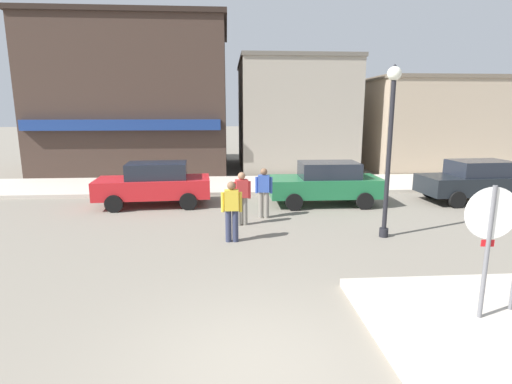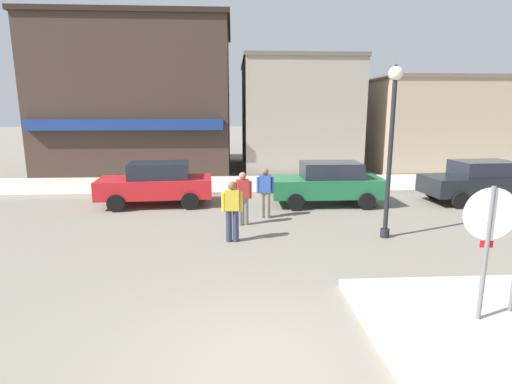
{
  "view_description": "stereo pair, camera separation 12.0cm",
  "coord_description": "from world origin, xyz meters",
  "px_view_note": "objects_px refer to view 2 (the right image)",
  "views": [
    {
      "loc": [
        -0.41,
        -4.73,
        3.41
      ],
      "look_at": [
        0.26,
        4.5,
        1.5
      ],
      "focal_mm": 28.0,
      "sensor_mm": 36.0,
      "label": 1
    },
    {
      "loc": [
        -0.29,
        -4.73,
        3.41
      ],
      "look_at": [
        0.26,
        4.5,
        1.5
      ],
      "focal_mm": 28.0,
      "sensor_mm": 36.0,
      "label": 2
    }
  ],
  "objects_px": {
    "parked_car_second": "(327,183)",
    "parked_car_third": "(479,181)",
    "lamp_post": "(392,128)",
    "pedestrian_crossing_near": "(243,197)",
    "pedestrian_crossing_far": "(265,191)",
    "stop_sign": "(488,236)",
    "parked_car_nearest": "(157,183)",
    "pedestrian_kerb_side": "(232,210)"
  },
  "relations": [
    {
      "from": "parked_car_second",
      "to": "parked_car_third",
      "type": "height_order",
      "value": "same"
    },
    {
      "from": "parked_car_third",
      "to": "parked_car_second",
      "type": "bearing_deg",
      "value": -179.6
    },
    {
      "from": "lamp_post",
      "to": "pedestrian_crossing_near",
      "type": "bearing_deg",
      "value": 159.74
    },
    {
      "from": "parked_car_second",
      "to": "pedestrian_crossing_far",
      "type": "relative_size",
      "value": 2.49
    },
    {
      "from": "stop_sign",
      "to": "pedestrian_crossing_near",
      "type": "bearing_deg",
      "value": 120.89
    },
    {
      "from": "lamp_post",
      "to": "pedestrian_crossing_far",
      "type": "bearing_deg",
      "value": 144.86
    },
    {
      "from": "lamp_post",
      "to": "pedestrian_crossing_near",
      "type": "distance_m",
      "value": 4.58
    },
    {
      "from": "pedestrian_crossing_near",
      "to": "lamp_post",
      "type": "bearing_deg",
      "value": -20.26
    },
    {
      "from": "parked_car_nearest",
      "to": "parked_car_third",
      "type": "relative_size",
      "value": 1.0
    },
    {
      "from": "stop_sign",
      "to": "parked_car_third",
      "type": "bearing_deg",
      "value": 58.12
    },
    {
      "from": "parked_car_third",
      "to": "pedestrian_kerb_side",
      "type": "relative_size",
      "value": 2.55
    },
    {
      "from": "parked_car_nearest",
      "to": "pedestrian_kerb_side",
      "type": "height_order",
      "value": "pedestrian_kerb_side"
    },
    {
      "from": "pedestrian_kerb_side",
      "to": "parked_car_second",
      "type": "bearing_deg",
      "value": 49.12
    },
    {
      "from": "parked_car_second",
      "to": "pedestrian_crossing_near",
      "type": "bearing_deg",
      "value": -141.76
    },
    {
      "from": "pedestrian_crossing_far",
      "to": "stop_sign",
      "type": "bearing_deg",
      "value": -67.09
    },
    {
      "from": "parked_car_third",
      "to": "parked_car_nearest",
      "type": "bearing_deg",
      "value": 178.82
    },
    {
      "from": "parked_car_nearest",
      "to": "parked_car_third",
      "type": "distance_m",
      "value": 11.93
    },
    {
      "from": "stop_sign",
      "to": "parked_car_nearest",
      "type": "xyz_separation_m",
      "value": [
        -6.63,
        8.75,
        -0.71
      ]
    },
    {
      "from": "parked_car_nearest",
      "to": "pedestrian_crossing_far",
      "type": "xyz_separation_m",
      "value": [
        3.78,
        -1.99,
        0.06
      ]
    },
    {
      "from": "stop_sign",
      "to": "lamp_post",
      "type": "height_order",
      "value": "lamp_post"
    },
    {
      "from": "lamp_post",
      "to": "parked_car_second",
      "type": "distance_m",
      "value": 4.49
    },
    {
      "from": "parked_car_third",
      "to": "stop_sign",
      "type": "bearing_deg",
      "value": -121.88
    },
    {
      "from": "lamp_post",
      "to": "stop_sign",
      "type": "bearing_deg",
      "value": -93.0
    },
    {
      "from": "pedestrian_crossing_near",
      "to": "pedestrian_kerb_side",
      "type": "distance_m",
      "value": 1.55
    },
    {
      "from": "stop_sign",
      "to": "pedestrian_crossing_far",
      "type": "bearing_deg",
      "value": 112.91
    },
    {
      "from": "parked_car_nearest",
      "to": "parked_car_second",
      "type": "height_order",
      "value": "same"
    },
    {
      "from": "parked_car_third",
      "to": "pedestrian_crossing_far",
      "type": "bearing_deg",
      "value": -167.91
    },
    {
      "from": "parked_car_nearest",
      "to": "pedestrian_crossing_far",
      "type": "relative_size",
      "value": 2.55
    },
    {
      "from": "pedestrian_kerb_side",
      "to": "lamp_post",
      "type": "bearing_deg",
      "value": 1.51
    },
    {
      "from": "lamp_post",
      "to": "pedestrian_kerb_side",
      "type": "distance_m",
      "value": 4.65
    },
    {
      "from": "pedestrian_kerb_side",
      "to": "parked_car_nearest",
      "type": "bearing_deg",
      "value": 122.51
    },
    {
      "from": "parked_car_nearest",
      "to": "stop_sign",
      "type": "bearing_deg",
      "value": -52.84
    },
    {
      "from": "parked_car_second",
      "to": "pedestrian_crossing_near",
      "type": "height_order",
      "value": "pedestrian_crossing_near"
    },
    {
      "from": "stop_sign",
      "to": "pedestrian_kerb_side",
      "type": "bearing_deg",
      "value": 131.13
    },
    {
      "from": "lamp_post",
      "to": "pedestrian_crossing_far",
      "type": "distance_m",
      "value": 4.33
    },
    {
      "from": "stop_sign",
      "to": "pedestrian_crossing_far",
      "type": "distance_m",
      "value": 7.37
    },
    {
      "from": "stop_sign",
      "to": "pedestrian_crossing_far",
      "type": "xyz_separation_m",
      "value": [
        -2.86,
        6.76,
        -0.65
      ]
    },
    {
      "from": "parked_car_second",
      "to": "lamp_post",
      "type": "bearing_deg",
      "value": -79.94
    },
    {
      "from": "parked_car_third",
      "to": "pedestrian_crossing_far",
      "type": "distance_m",
      "value": 8.33
    },
    {
      "from": "lamp_post",
      "to": "parked_car_third",
      "type": "height_order",
      "value": "lamp_post"
    },
    {
      "from": "lamp_post",
      "to": "parked_car_second",
      "type": "xyz_separation_m",
      "value": [
        -0.69,
        3.89,
        -2.15
      ]
    },
    {
      "from": "parked_car_second",
      "to": "pedestrian_crossing_near",
      "type": "xyz_separation_m",
      "value": [
        -3.14,
        -2.47,
        0.06
      ]
    }
  ]
}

